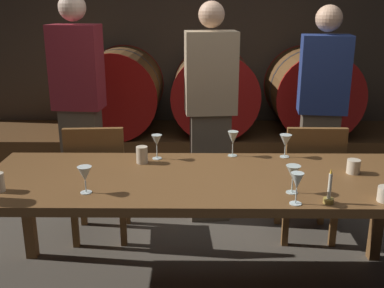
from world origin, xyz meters
TOP-DOWN VIEW (x-y plane):
  - ground_plane at (0.00, 0.00)m, footprint 8.49×8.49m
  - back_wall at (0.00, 2.78)m, footprint 6.53×0.24m
  - barrel_shelf at (0.00, 2.23)m, footprint 5.88×0.90m
  - wine_barrel_left at (-1.00, 2.23)m, footprint 0.87×0.90m
  - wine_barrel_center at (-0.01, 2.23)m, footprint 0.87×0.90m
  - wine_barrel_right at (1.01, 2.23)m, footprint 0.87×0.90m
  - dining_table at (-0.15, -0.11)m, footprint 2.50×0.84m
  - chair_left at (-0.89, 0.50)m, footprint 0.43×0.43m
  - chair_right at (0.62, 0.52)m, footprint 0.41×0.41m
  - guest_left at (-1.13, 1.06)m, footprint 0.40×0.28m
  - guest_center at (-0.09, 0.88)m, footprint 0.40×0.28m
  - guest_right at (0.83, 1.13)m, footprint 0.41×0.28m
  - candle_center at (0.46, -0.46)m, footprint 0.05×0.05m
  - wine_glass_far_left at (-0.76, -0.34)m, footprint 0.07×0.07m
  - wine_glass_left at (-0.44, 0.20)m, footprint 0.07×0.07m
  - wine_glass_center_left at (0.04, 0.26)m, footprint 0.07×0.07m
  - wine_glass_center_right at (0.29, -0.47)m, footprint 0.06×0.06m
  - wine_glass_right at (0.30, -0.33)m, footprint 0.08×0.08m
  - wine_glass_far_right at (0.37, 0.24)m, footprint 0.08×0.08m
  - cup_center_left at (-0.53, 0.12)m, footprint 0.07×0.07m
  - cup_center_right at (0.71, -0.04)m, footprint 0.08×0.08m

SIDE VIEW (x-z plane):
  - ground_plane at x=0.00m, z-range 0.00..0.00m
  - barrel_shelf at x=0.00m, z-range 0.00..0.35m
  - chair_left at x=-0.89m, z-range 0.05..0.93m
  - chair_right at x=0.62m, z-range 0.05..0.93m
  - dining_table at x=-0.15m, z-range 0.30..1.04m
  - cup_center_right at x=0.71m, z-range 0.74..0.82m
  - candle_center at x=0.46m, z-range 0.69..0.87m
  - wine_barrel_left at x=-1.00m, z-range 0.35..1.22m
  - wine_barrel_center at x=-0.01m, z-range 0.35..1.22m
  - wine_barrel_right at x=1.01m, z-range 0.35..1.22m
  - cup_center_left at x=-0.53m, z-range 0.74..0.84m
  - wine_glass_far_left at x=-0.76m, z-range 0.77..0.91m
  - wine_glass_far_right at x=0.37m, z-range 0.77..0.91m
  - wine_glass_right at x=0.30m, z-range 0.77..0.92m
  - wine_glass_left at x=-0.44m, z-range 0.77..0.93m
  - wine_glass_center_right at x=0.29m, z-range 0.77..0.93m
  - guest_right at x=0.83m, z-range 0.02..1.68m
  - wine_glass_center_left at x=0.04m, z-range 0.77..0.93m
  - guest_center at x=-0.09m, z-range 0.02..1.71m
  - guest_left at x=-1.13m, z-range 0.03..1.77m
  - back_wall at x=0.00m, z-range 0.00..2.53m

